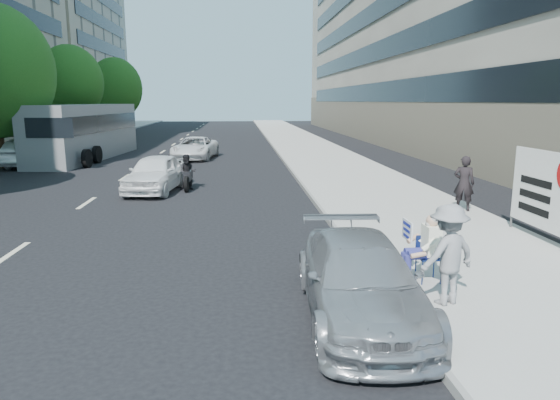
{
  "coord_description": "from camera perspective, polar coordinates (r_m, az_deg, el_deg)",
  "views": [
    {
      "loc": [
        -1.14,
        -9.62,
        3.52
      ],
      "look_at": [
        -0.14,
        2.6,
        1.08
      ],
      "focal_mm": 32.0,
      "sensor_mm": 36.0,
      "label": 1
    }
  ],
  "objects": [
    {
      "name": "white_sedan_near",
      "position": [
        20.26,
        -14.06,
        3.0
      ],
      "size": [
        2.27,
        4.45,
        1.45
      ],
      "primitive_type": "imported",
      "rotation": [
        0.0,
        0.0,
        -0.14
      ],
      "color": "white",
      "rests_on": "ground"
    },
    {
      "name": "seated_protester",
      "position": [
        9.79,
        16.07,
        -4.86
      ],
      "size": [
        0.83,
        1.12,
        1.31
      ],
      "color": "navy",
      "rests_on": "near_sidewalk"
    },
    {
      "name": "parked_sedan",
      "position": [
        8.37,
        9.12,
        -8.94
      ],
      "size": [
        2.02,
        4.54,
        1.29
      ],
      "primitive_type": "imported",
      "rotation": [
        0.0,
        0.0,
        -0.05
      ],
      "color": "#999BA0",
      "rests_on": "ground"
    },
    {
      "name": "tree_far_e",
      "position": [
        55.08,
        -18.29,
        12.02
      ],
      "size": [
        5.4,
        5.4,
        7.89
      ],
      "color": "#382616",
      "rests_on": "ground"
    },
    {
      "name": "white_sedan_mid",
      "position": [
        30.57,
        -26.44,
        4.91
      ],
      "size": [
        1.73,
        4.63,
        1.51
      ],
      "primitive_type": "imported",
      "rotation": [
        0.0,
        0.0,
        3.11
      ],
      "color": "silver",
      "rests_on": "ground"
    },
    {
      "name": "far_bldg_north",
      "position": [
        77.92,
        -27.82,
        17.75
      ],
      "size": [
        22.0,
        28.0,
        28.0
      ],
      "primitive_type": "cube",
      "color": "tan",
      "rests_on": "ground"
    },
    {
      "name": "ground",
      "position": [
        10.31,
        1.97,
        -8.7
      ],
      "size": [
        160.0,
        160.0,
        0.0
      ],
      "primitive_type": "plane",
      "color": "black",
      "rests_on": "ground"
    },
    {
      "name": "jogger",
      "position": [
        8.81,
        18.61,
        -5.91
      ],
      "size": [
        1.26,
        0.99,
        1.71
      ],
      "primitive_type": "imported",
      "rotation": [
        0.0,
        0.0,
        3.51
      ],
      "color": "gray",
      "rests_on": "near_sidewalk"
    },
    {
      "name": "protest_banner",
      "position": [
        13.46,
        28.35,
        0.85
      ],
      "size": [
        0.08,
        3.06,
        2.2
      ],
      "color": "#4C4C4C",
      "rests_on": "near_sidewalk"
    },
    {
      "name": "near_sidewalk",
      "position": [
        30.26,
        5.13,
        4.68
      ],
      "size": [
        5.0,
        120.0,
        0.15
      ],
      "primitive_type": "cube",
      "color": "#A4A29A",
      "rests_on": "ground"
    },
    {
      "name": "motorcycle",
      "position": [
        20.4,
        -10.5,
        2.96
      ],
      "size": [
        0.71,
        2.04,
        1.42
      ],
      "rotation": [
        0.0,
        0.0,
        -0.03
      ],
      "color": "black",
      "rests_on": "ground"
    },
    {
      "name": "bus",
      "position": [
        33.2,
        -21.26,
        7.26
      ],
      "size": [
        3.69,
        12.25,
        3.3
      ],
      "rotation": [
        0.0,
        0.0,
        -0.09
      ],
      "color": "slate",
      "rests_on": "ground"
    },
    {
      "name": "tree_far_d",
      "position": [
        41.58,
        -22.83,
        12.29
      ],
      "size": [
        4.8,
        4.8,
        7.65
      ],
      "color": "#382616",
      "rests_on": "ground"
    },
    {
      "name": "white_sedan_far",
      "position": [
        31.3,
        -9.68,
        5.89
      ],
      "size": [
        2.87,
        5.09,
        1.34
      ],
      "primitive_type": "imported",
      "rotation": [
        0.0,
        0.0,
        -0.14
      ],
      "color": "white",
      "rests_on": "ground"
    },
    {
      "name": "pedestrian_woman",
      "position": [
        16.48,
        20.28,
        1.8
      ],
      "size": [
        0.75,
        0.66,
        1.72
      ],
      "primitive_type": "imported",
      "rotation": [
        0.0,
        0.0,
        2.64
      ],
      "color": "black",
      "rests_on": "near_sidewalk"
    },
    {
      "name": "near_building",
      "position": [
        45.86,
        19.74,
        18.76
      ],
      "size": [
        14.0,
        70.0,
        20.0
      ],
      "primitive_type": "cube",
      "color": "gray",
      "rests_on": "ground"
    }
  ]
}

